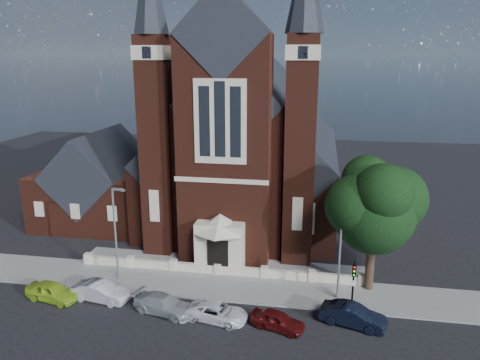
# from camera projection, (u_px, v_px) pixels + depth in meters

# --- Properties ---
(ground) EXTENTS (120.00, 120.00, 0.00)m
(ground) POSITION_uv_depth(u_px,v_px,m) (236.00, 238.00, 48.39)
(ground) COLOR black
(ground) RESTS_ON ground
(pavement_strip) EXTENTS (60.00, 5.00, 0.12)m
(pavement_strip) POSITION_uv_depth(u_px,v_px,m) (213.00, 285.00, 38.40)
(pavement_strip) COLOR gray
(pavement_strip) RESTS_ON ground
(forecourt_paving) EXTENTS (26.00, 3.00, 0.14)m
(forecourt_paving) POSITION_uv_depth(u_px,v_px,m) (223.00, 265.00, 42.21)
(forecourt_paving) COLOR gray
(forecourt_paving) RESTS_ON ground
(forecourt_wall) EXTENTS (24.00, 0.40, 0.90)m
(forecourt_wall) POSITION_uv_depth(u_px,v_px,m) (218.00, 274.00, 40.31)
(forecourt_wall) COLOR beige
(forecourt_wall) RESTS_ON ground
(church) EXTENTS (20.01, 34.90, 29.20)m
(church) POSITION_uv_depth(u_px,v_px,m) (248.00, 146.00, 53.82)
(church) COLOR #4B1F14
(church) RESTS_ON ground
(parish_hall) EXTENTS (12.00, 12.20, 10.24)m
(parish_hall) POSITION_uv_depth(u_px,v_px,m) (102.00, 186.00, 52.86)
(parish_hall) COLOR #4B1F14
(parish_hall) RESTS_ON ground
(street_tree) EXTENTS (6.40, 6.60, 10.70)m
(street_tree) POSITION_uv_depth(u_px,v_px,m) (376.00, 209.00, 35.66)
(street_tree) COLOR black
(street_tree) RESTS_ON ground
(street_lamp_left) EXTENTS (1.16, 0.22, 8.09)m
(street_lamp_left) POSITION_uv_depth(u_px,v_px,m) (116.00, 229.00, 38.05)
(street_lamp_left) COLOR gray
(street_lamp_left) RESTS_ON ground
(street_lamp_right) EXTENTS (1.16, 0.22, 8.09)m
(street_lamp_right) POSITION_uv_depth(u_px,v_px,m) (342.00, 244.00, 35.06)
(street_lamp_right) COLOR gray
(street_lamp_right) RESTS_ON ground
(traffic_signal) EXTENTS (0.28, 0.42, 4.00)m
(traffic_signal) POSITION_uv_depth(u_px,v_px,m) (354.00, 279.00, 33.94)
(traffic_signal) COLOR black
(traffic_signal) RESTS_ON ground
(car_lime_van) EXTENTS (4.52, 2.49, 1.46)m
(car_lime_van) POSITION_uv_depth(u_px,v_px,m) (52.00, 291.00, 35.93)
(car_lime_van) COLOR #A5C928
(car_lime_van) RESTS_ON ground
(car_silver_a) EXTENTS (4.70, 2.19, 1.49)m
(car_silver_a) POSITION_uv_depth(u_px,v_px,m) (101.00, 292.00, 35.87)
(car_silver_a) COLOR #AAACB2
(car_silver_a) RESTS_ON ground
(car_silver_b) EXTENTS (5.09, 3.11, 1.38)m
(car_silver_b) POSITION_uv_depth(u_px,v_px,m) (164.00, 304.00, 34.16)
(car_silver_b) COLOR #999CA0
(car_silver_b) RESTS_ON ground
(car_white_suv) EXTENTS (4.73, 2.83, 1.23)m
(car_white_suv) POSITION_uv_depth(u_px,v_px,m) (217.00, 312.00, 33.25)
(car_white_suv) COLOR white
(car_white_suv) RESTS_ON ground
(car_dark_red) EXTENTS (4.10, 2.62, 1.30)m
(car_dark_red) POSITION_uv_depth(u_px,v_px,m) (278.00, 320.00, 32.18)
(car_dark_red) COLOR #4F0D0D
(car_dark_red) RESTS_ON ground
(car_navy) EXTENTS (4.85, 2.82, 1.51)m
(car_navy) POSITION_uv_depth(u_px,v_px,m) (353.00, 316.00, 32.55)
(car_navy) COLOR black
(car_navy) RESTS_ON ground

